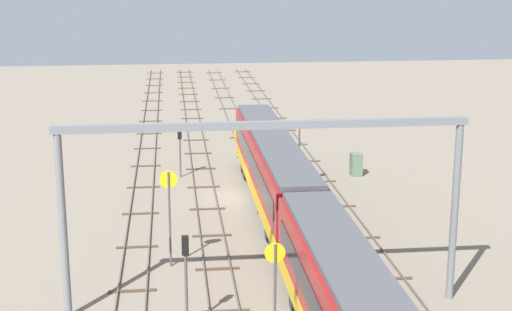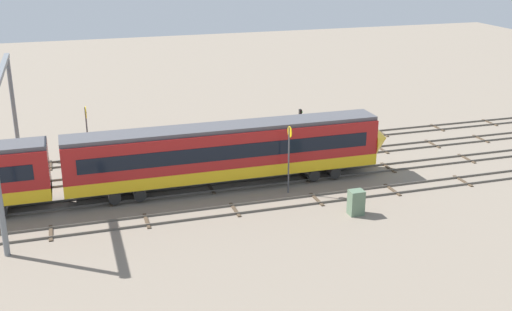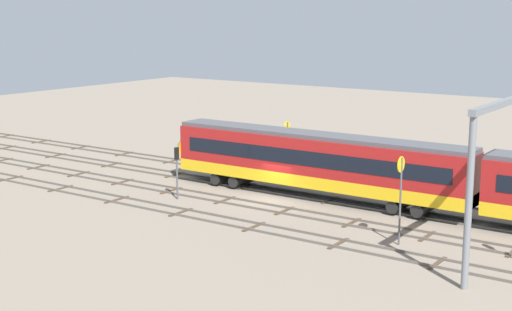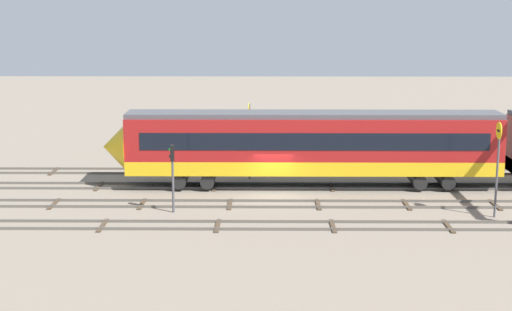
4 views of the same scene
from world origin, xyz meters
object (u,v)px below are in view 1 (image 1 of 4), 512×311
Objects in this scene: speed_sign_mid_trackside at (169,205)px; speed_sign_near_foreground at (299,145)px; overhead_gantry at (265,170)px; signal_light_trackside_departure at (180,144)px; speed_sign_distant_end at (275,285)px; signal_light_trackside_approach at (186,268)px; relay_cabinet at (356,164)px.

speed_sign_near_foreground is at bearing -34.16° from speed_sign_mid_trackside.
overhead_gantry is 4.85× the size of signal_light_trackside_departure.
signal_light_trackside_departure is at bearing 6.84° from speed_sign_distant_end.
speed_sign_distant_end is 1.29× the size of signal_light_trackside_departure.
overhead_gantry is 4.32× the size of signal_light_trackside_approach.
signal_light_trackside_departure is (4.23, 8.64, -0.67)m from speed_sign_near_foreground.
relay_cabinet is (24.55, -13.88, -2.02)m from signal_light_trackside_approach.
speed_sign_mid_trackside is (-13.98, 9.49, 0.25)m from speed_sign_near_foreground.
speed_sign_near_foreground reaches higher than relay_cabinet.
signal_light_trackside_departure is (18.21, -0.85, -0.93)m from speed_sign_mid_trackside.
speed_sign_mid_trackside is 1.37× the size of signal_light_trackside_departure.
speed_sign_mid_trackside is 3.05× the size of relay_cabinet.
speed_sign_near_foreground is 1.02× the size of speed_sign_distant_end.
speed_sign_near_foreground is at bearing -22.31° from signal_light_trackside_approach.
speed_sign_mid_trackside is at bearing 37.90° from overhead_gantry.
speed_sign_mid_trackside is at bearing 22.17° from speed_sign_distant_end.
relay_cabinet is (-1.10, -13.73, -1.72)m from signal_light_trackside_departure.
speed_sign_mid_trackside is at bearing 177.34° from signal_light_trackside_departure.
speed_sign_near_foreground is at bearing 121.59° from relay_cabinet.
speed_sign_mid_trackside reaches higher than speed_sign_distant_end.
signal_light_trackside_departure is at bearing -0.34° from signal_light_trackside_approach.
speed_sign_distant_end is at bearing 178.08° from overhead_gantry.
speed_sign_near_foreground is 16.89m from speed_sign_mid_trackside.
speed_sign_distant_end is (-4.81, 0.16, -3.63)m from overhead_gantry.
overhead_gantry is at bearing -142.10° from speed_sign_mid_trackside.
speed_sign_distant_end reaches higher than signal_light_trackside_approach.
speed_sign_mid_trackside is 1.22× the size of signal_light_trackside_approach.
speed_sign_mid_trackside is 11.38m from speed_sign_distant_end.
signal_light_trackside_departure is (28.75, 3.45, -0.64)m from speed_sign_distant_end.
speed_sign_distant_end is 2.86× the size of relay_cabinet.
speed_sign_near_foreground reaches higher than signal_light_trackside_approach.
overhead_gantry is at bearing -171.43° from signal_light_trackside_departure.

